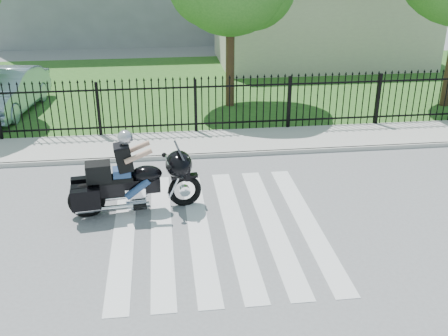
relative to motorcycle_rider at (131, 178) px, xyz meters
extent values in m
plane|color=slate|center=(1.83, -1.02, -0.82)|extent=(120.00, 120.00, 0.00)
cube|color=#ADAAA3|center=(1.83, 3.98, -0.76)|extent=(40.00, 2.00, 0.12)
cube|color=#ADAAA3|center=(1.83, 2.98, -0.76)|extent=(40.00, 0.12, 0.12)
cube|color=#25511B|center=(1.83, 10.98, -0.81)|extent=(40.00, 12.00, 0.02)
cube|color=black|center=(1.83, 4.98, -0.47)|extent=(26.00, 0.04, 0.05)
cube|color=black|center=(1.83, 4.98, 0.73)|extent=(26.00, 0.04, 0.05)
cylinder|color=#382316|center=(3.33, 7.98, 1.26)|extent=(0.32, 0.32, 4.16)
cube|color=beige|center=(8.83, 14.98, 0.93)|extent=(10.00, 6.00, 3.50)
torus|color=black|center=(1.20, 0.13, -0.45)|extent=(0.80, 0.24, 0.79)
torus|color=black|center=(-1.01, -0.11, -0.45)|extent=(0.85, 0.26, 0.83)
cube|color=black|center=(-0.11, -0.01, -0.19)|extent=(1.51, 0.44, 0.34)
ellipsoid|color=black|center=(0.35, 0.04, 0.07)|extent=(0.75, 0.53, 0.38)
cube|color=black|center=(-0.33, -0.04, 0.02)|extent=(0.78, 0.45, 0.11)
cube|color=silver|center=(0.06, 0.01, -0.39)|extent=(0.49, 0.39, 0.34)
ellipsoid|color=black|center=(1.09, 0.12, 0.23)|extent=(0.70, 0.89, 0.62)
cube|color=black|center=(-0.70, -0.08, 0.23)|extent=(0.59, 0.49, 0.41)
cube|color=navy|center=(-0.20, -0.02, 0.16)|extent=(0.42, 0.38, 0.21)
sphere|color=#A6A8AD|center=(-0.06, -0.01, 0.98)|extent=(0.33, 0.33, 0.33)
imported|color=#9FB8C8|center=(-4.68, 8.11, -0.04)|extent=(2.28, 4.82, 1.53)
camera|label=1|loc=(0.75, -10.87, 4.93)|focal=42.00mm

